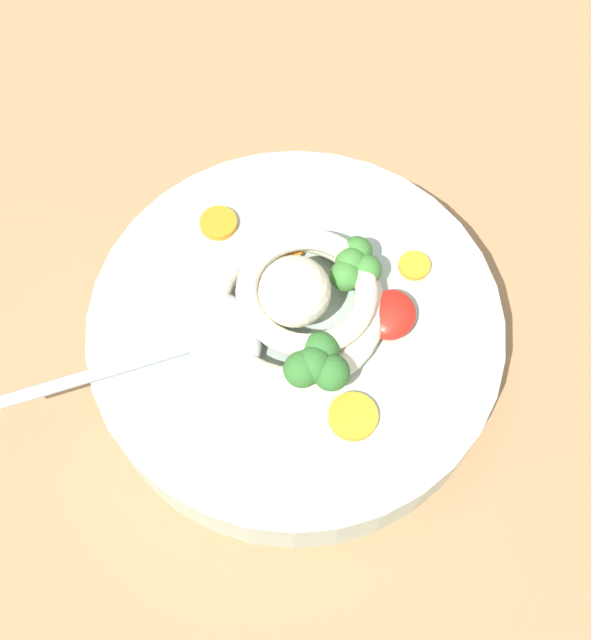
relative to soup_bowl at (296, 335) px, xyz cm
name	(u,v)px	position (x,y,z in cm)	size (l,w,h in cm)	color
table_slab	(301,420)	(-3.68, -1.98, -4.51)	(100.17, 100.17, 4.12)	#936D47
soup_bowl	(296,335)	(0.00, 0.00, 0.00)	(25.87, 25.87, 4.74)	#9EB2A3
noodle_pile	(298,299)	(0.67, 0.12, 3.82)	(12.24, 12.00, 4.92)	beige
soup_spoon	(202,342)	(-3.93, 4.43, 3.09)	(13.96, 15.12, 1.60)	#B7B7BC
chili_sauce_dollop	(390,315)	(2.27, -5.31, 3.06)	(3.43, 3.08, 1.54)	red
broccoli_floret_beside_chili	(353,265)	(3.99, -2.14, 4.19)	(3.83, 3.29, 3.03)	#7A9E60
broccoli_floret_rear	(317,366)	(-3.16, -2.67, 4.39)	(4.25, 3.65, 3.36)	#7A9E60
carrot_slice_near_spoon	(287,249)	(4.30, 2.40, 2.65)	(2.13, 2.13, 0.72)	orange
carrot_slice_extra_b	(353,416)	(-4.49, -5.56, 2.51)	(2.90, 2.90, 0.44)	orange
carrot_slice_left	(414,266)	(6.41, -5.47, 2.50)	(2.01, 2.01, 0.42)	orange
carrot_slice_center	(219,223)	(4.36, 7.33, 2.53)	(2.44, 2.44, 0.48)	orange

